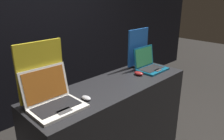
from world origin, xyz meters
name	(u,v)px	position (x,y,z in m)	size (l,w,h in m)	color
wall_back	(33,21)	(0.00, 1.78, 1.40)	(8.00, 0.05, 2.80)	black
display_counter	(113,127)	(0.00, 0.28, 0.47)	(1.70, 0.56, 0.94)	black
laptop_front	(53,99)	(-0.62, 0.30, 1.00)	(0.38, 0.34, 0.29)	silver
mouse_front	(86,98)	(-0.37, 0.22, 0.95)	(0.06, 0.09, 0.03)	#B2B2B7
promo_stand_front	(41,73)	(-0.62, 0.45, 1.17)	(0.38, 0.07, 0.49)	black
laptop_back	(149,64)	(0.60, 0.29, 0.99)	(0.33, 0.27, 0.25)	#0F5170
mouse_back	(139,73)	(0.37, 0.26, 0.95)	(0.07, 0.11, 0.04)	maroon
promo_stand_back	(138,49)	(0.60, 0.46, 1.15)	(0.33, 0.07, 0.44)	black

